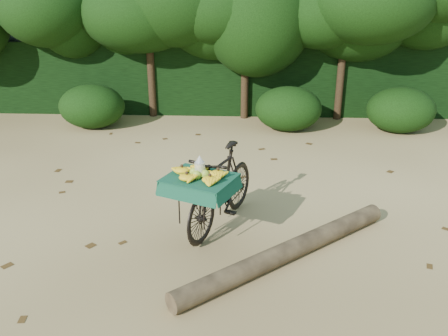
{
  "coord_description": "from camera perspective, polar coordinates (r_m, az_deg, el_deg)",
  "views": [
    {
      "loc": [
        0.54,
        -6.18,
        3.21
      ],
      "look_at": [
        0.27,
        -0.43,
        0.92
      ],
      "focal_mm": 38.0,
      "sensor_mm": 36.0,
      "label": 1
    }
  ],
  "objects": [
    {
      "name": "fallen_log",
      "position": [
        5.94,
        7.81,
        -9.83
      ],
      "size": [
        2.74,
        2.36,
        0.24
      ],
      "primitive_type": "cylinder",
      "rotation": [
        1.57,
        0.0,
        -0.87
      ],
      "color": "brown",
      "rests_on": "ground"
    },
    {
      "name": "leaf_litter",
      "position": [
        7.57,
        -1.64,
        -3.36
      ],
      "size": [
        7.0,
        7.3,
        0.01
      ],
      "primitive_type": null,
      "color": "#462F12",
      "rests_on": "ground"
    },
    {
      "name": "tree_row",
      "position": [
        11.81,
        -3.21,
        15.8
      ],
      "size": [
        14.5,
        2.0,
        4.0
      ],
      "primitive_type": null,
      "color": "black",
      "rests_on": "ground"
    },
    {
      "name": "hedge_backdrop",
      "position": [
        12.71,
        0.24,
        11.24
      ],
      "size": [
        26.0,
        1.8,
        1.8
      ],
      "primitive_type": "cube",
      "color": "black",
      "rests_on": "ground"
    },
    {
      "name": "bush_clumps",
      "position": [
        10.84,
        2.43,
        6.95
      ],
      "size": [
        8.8,
        1.7,
        0.9
      ],
      "primitive_type": null,
      "color": "black",
      "rests_on": "ground"
    },
    {
      "name": "ground",
      "position": [
        6.99,
        -2.03,
        -5.65
      ],
      "size": [
        80.0,
        80.0,
        0.0
      ],
      "primitive_type": "plane",
      "color": "#D4B871",
      "rests_on": "ground"
    },
    {
      "name": "vendor_bicycle",
      "position": [
        6.45,
        -0.41,
        -2.34
      ],
      "size": [
        1.37,
        2.0,
        1.14
      ],
      "rotation": [
        0.0,
        0.0,
        -0.41
      ],
      "color": "black",
      "rests_on": "ground"
    }
  ]
}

